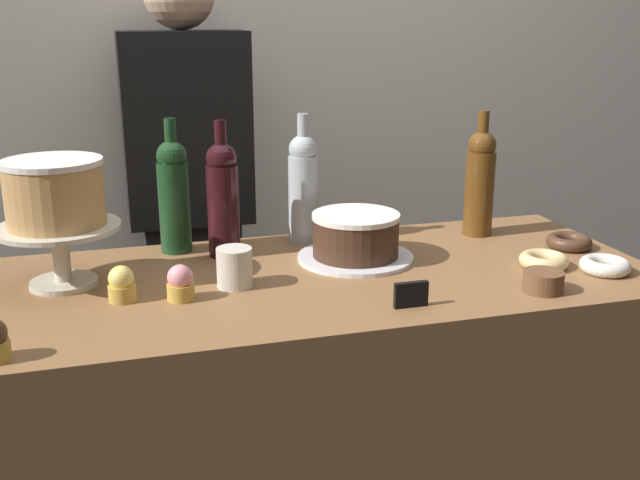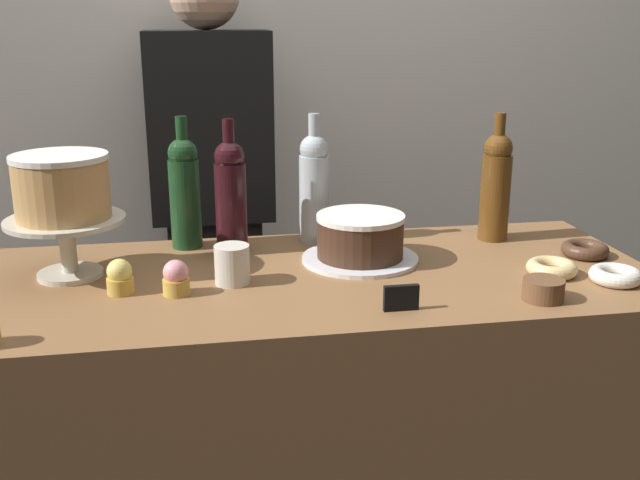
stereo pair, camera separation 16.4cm
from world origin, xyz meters
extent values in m
cube|color=silver|center=(0.00, 0.90, 1.30)|extent=(6.00, 0.05, 2.60)
cube|color=brown|center=(0.00, 0.00, 0.44)|extent=(1.51, 0.66, 0.88)
cylinder|color=beige|center=(-0.55, 0.08, 0.89)|extent=(0.14, 0.14, 0.01)
cylinder|color=beige|center=(-0.55, 0.08, 0.95)|extent=(0.04, 0.04, 0.11)
cylinder|color=beige|center=(-0.55, 0.08, 1.01)|extent=(0.26, 0.26, 0.01)
cylinder|color=tan|center=(-0.55, 0.08, 1.08)|extent=(0.20, 0.20, 0.13)
cylinder|color=white|center=(-0.55, 0.08, 1.15)|extent=(0.20, 0.20, 0.01)
cylinder|color=white|center=(0.11, 0.08, 0.89)|extent=(0.27, 0.27, 0.01)
cylinder|color=#3D2619|center=(0.11, 0.08, 0.94)|extent=(0.20, 0.20, 0.09)
cylinder|color=white|center=(0.11, 0.08, 0.99)|extent=(0.21, 0.21, 0.01)
cylinder|color=#193D1E|center=(-0.29, 0.26, 0.99)|extent=(0.08, 0.08, 0.22)
sphere|color=#193D1E|center=(-0.29, 0.26, 1.12)|extent=(0.07, 0.07, 0.07)
cylinder|color=#193D1E|center=(-0.29, 0.26, 1.17)|extent=(0.03, 0.03, 0.08)
cylinder|color=black|center=(-0.18, 0.20, 0.99)|extent=(0.08, 0.08, 0.22)
sphere|color=black|center=(-0.18, 0.20, 1.12)|extent=(0.07, 0.07, 0.07)
cylinder|color=black|center=(-0.18, 0.20, 1.17)|extent=(0.03, 0.03, 0.08)
cylinder|color=#5B3814|center=(0.49, 0.19, 0.99)|extent=(0.08, 0.08, 0.22)
sphere|color=#5B3814|center=(0.49, 0.19, 1.12)|extent=(0.07, 0.07, 0.07)
cylinder|color=#5B3814|center=(0.49, 0.19, 1.17)|extent=(0.03, 0.03, 0.08)
cylinder|color=#B2BCC1|center=(0.03, 0.26, 0.99)|extent=(0.08, 0.08, 0.22)
sphere|color=#B2BCC1|center=(0.03, 0.26, 1.12)|extent=(0.07, 0.07, 0.07)
cylinder|color=#B2BCC1|center=(0.03, 0.26, 1.17)|extent=(0.03, 0.03, 0.08)
cylinder|color=gold|center=(-0.43, -0.04, 0.90)|extent=(0.06, 0.06, 0.03)
sphere|color=#EFDB6B|center=(-0.43, -0.04, 0.93)|extent=(0.05, 0.05, 0.05)
cylinder|color=gold|center=(-0.31, -0.07, 0.90)|extent=(0.06, 0.06, 0.03)
sphere|color=pink|center=(-0.31, -0.07, 0.93)|extent=(0.05, 0.05, 0.05)
torus|color=#E0C17F|center=(0.51, -0.09, 0.90)|extent=(0.11, 0.11, 0.03)
torus|color=#472D1E|center=(0.65, 0.02, 0.90)|extent=(0.11, 0.11, 0.03)
torus|color=silver|center=(0.62, -0.17, 0.90)|extent=(0.11, 0.11, 0.03)
cylinder|color=brown|center=(0.42, -0.23, 0.89)|extent=(0.08, 0.08, 0.01)
cylinder|color=brown|center=(0.42, -0.23, 0.90)|extent=(0.08, 0.08, 0.01)
cylinder|color=brown|center=(0.42, -0.23, 0.91)|extent=(0.08, 0.08, 0.01)
cylinder|color=brown|center=(0.42, -0.23, 0.92)|extent=(0.08, 0.08, 0.01)
cube|color=black|center=(0.12, -0.24, 0.91)|extent=(0.07, 0.01, 0.05)
cylinder|color=silver|center=(-0.20, -0.02, 0.93)|extent=(0.08, 0.08, 0.08)
cube|color=black|center=(-0.21, 0.69, 0.42)|extent=(0.28, 0.18, 0.85)
cube|color=black|center=(-0.21, 0.69, 1.12)|extent=(0.36, 0.22, 0.55)
camera|label=1|loc=(-0.43, -1.51, 1.44)|focal=41.73mm
camera|label=2|loc=(-0.27, -1.55, 1.44)|focal=41.73mm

